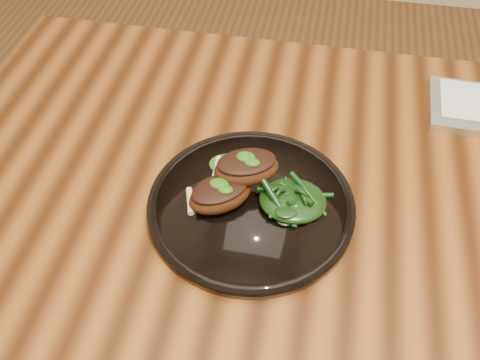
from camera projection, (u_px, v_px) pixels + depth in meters
The scene contains 6 objects.
desk at pixel (416, 242), 0.86m from camera, with size 1.60×0.80×0.75m.
plate at pixel (251, 205), 0.79m from camera, with size 0.30×0.30×0.02m.
lamb_chop_front at pixel (220, 194), 0.77m from camera, with size 0.11×0.11×0.04m.
lamb_chop_back at pixel (246, 167), 0.78m from camera, with size 0.11×0.09×0.04m.
herb_smear at pixel (234, 165), 0.83m from camera, with size 0.08×0.05×0.00m, color #134F08.
greens_heap at pixel (293, 197), 0.77m from camera, with size 0.10×0.09×0.04m.
Camera 1 is at (-0.18, -0.54, 1.37)m, focal length 40.00 mm.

